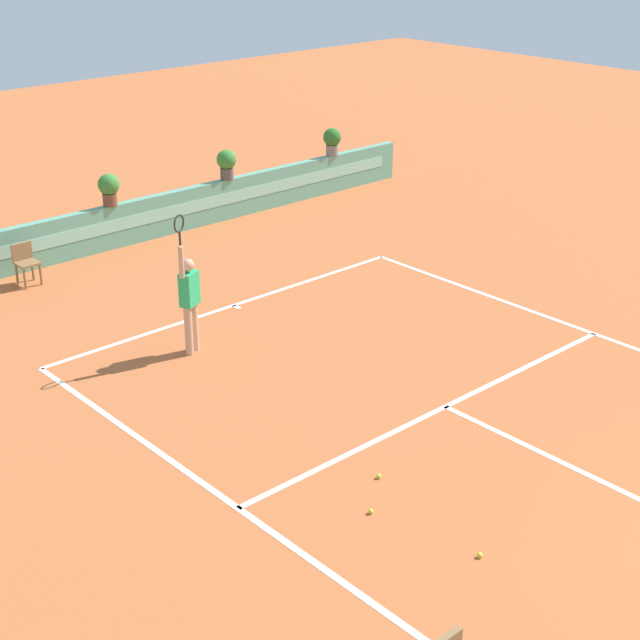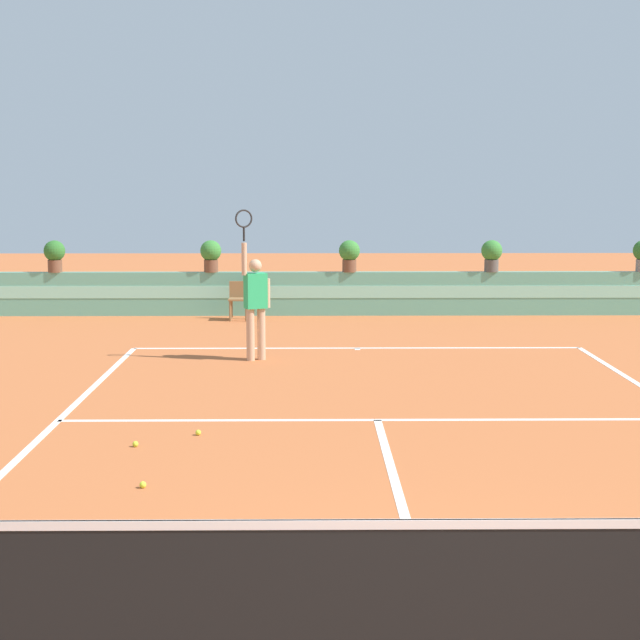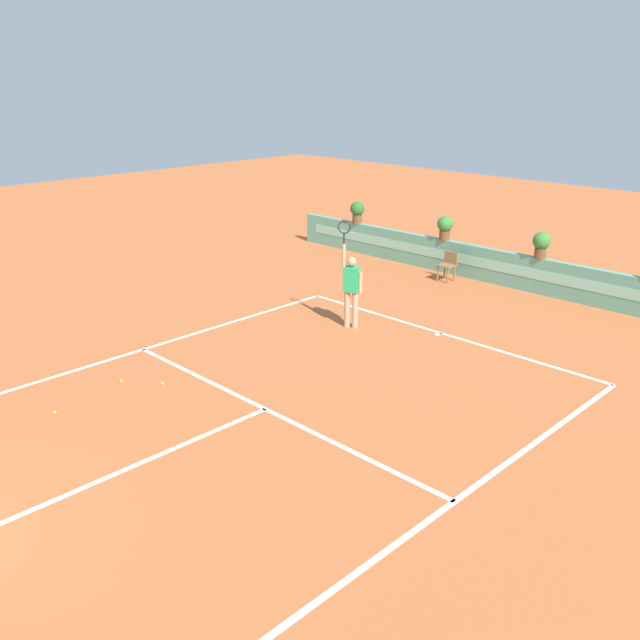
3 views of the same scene
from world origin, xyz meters
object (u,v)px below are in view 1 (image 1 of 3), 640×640
(ball_kid_chair, at_px, (26,262))
(potted_plant_right, at_px, (227,162))
(tennis_ball_by_sideline, at_px, (371,511))
(potted_plant_far_right, at_px, (332,140))
(tennis_ball_mid_court, at_px, (379,476))
(tennis_ball_near_baseline, at_px, (480,555))
(tennis_player, at_px, (189,297))
(potted_plant_centre, at_px, (109,188))

(ball_kid_chair, distance_m, potted_plant_right, 5.85)
(tennis_ball_by_sideline, distance_m, potted_plant_far_right, 14.89)
(tennis_ball_mid_court, distance_m, tennis_ball_by_sideline, 0.85)
(potted_plant_right, bearing_deg, tennis_ball_near_baseline, -114.53)
(potted_plant_far_right, bearing_deg, tennis_ball_by_sideline, -130.67)
(tennis_ball_mid_court, xyz_separation_m, potted_plant_right, (5.51, 10.72, 1.38))
(ball_kid_chair, relative_size, tennis_ball_mid_court, 12.50)
(potted_plant_right, bearing_deg, tennis_ball_mid_court, -117.19)
(tennis_ball_near_baseline, relative_size, potted_plant_right, 0.09)
(tennis_player, distance_m, potted_plant_far_right, 10.29)
(ball_kid_chair, relative_size, tennis_player, 0.33)
(tennis_ball_near_baseline, bearing_deg, tennis_ball_by_sideline, 102.68)
(tennis_ball_mid_court, height_order, potted_plant_right, potted_plant_right)
(potted_plant_far_right, bearing_deg, tennis_player, -146.44)
(tennis_ball_near_baseline, xyz_separation_m, tennis_ball_mid_court, (0.32, 2.06, 0.00))
(ball_kid_chair, xyz_separation_m, potted_plant_centre, (2.48, 0.73, 0.93))
(tennis_ball_near_baseline, height_order, tennis_ball_by_sideline, same)
(tennis_player, height_order, tennis_ball_by_sideline, tennis_player)
(tennis_ball_mid_court, height_order, potted_plant_centre, potted_plant_centre)
(tennis_player, relative_size, potted_plant_centre, 3.57)
(tennis_ball_by_sideline, relative_size, potted_plant_right, 0.09)
(tennis_ball_near_baseline, distance_m, tennis_ball_by_sideline, 1.58)
(tennis_ball_mid_court, height_order, tennis_ball_by_sideline, same)
(tennis_ball_near_baseline, bearing_deg, potted_plant_far_right, 53.91)
(tennis_ball_near_baseline, xyz_separation_m, potted_plant_centre, (2.58, 12.78, 1.38))
(tennis_player, xyz_separation_m, tennis_ball_near_baseline, (-0.74, -7.09, -1.02))
(potted_plant_far_right, bearing_deg, potted_plant_centre, 180.00)
(tennis_player, bearing_deg, tennis_ball_mid_court, -94.78)
(tennis_ball_near_baseline, distance_m, tennis_ball_mid_court, 2.08)
(potted_plant_far_right, bearing_deg, tennis_ball_near_baseline, -126.09)
(tennis_ball_mid_court, distance_m, potted_plant_right, 12.14)
(ball_kid_chair, xyz_separation_m, tennis_ball_mid_court, (0.22, -9.99, -0.44))
(tennis_ball_mid_court, xyz_separation_m, tennis_ball_by_sideline, (-0.67, -0.52, 0.00))
(tennis_player, xyz_separation_m, potted_plant_centre, (1.83, 5.68, 0.36))
(ball_kid_chair, distance_m, tennis_player, 5.03)
(ball_kid_chair, distance_m, potted_plant_far_right, 9.29)
(potted_plant_centre, distance_m, potted_plant_far_right, 6.73)
(tennis_ball_mid_court, bearing_deg, potted_plant_far_right, 50.02)
(tennis_ball_by_sideline, xyz_separation_m, potted_plant_far_right, (9.66, 11.24, 1.38))
(tennis_player, height_order, potted_plant_far_right, tennis_player)
(tennis_player, bearing_deg, potted_plant_right, 48.17)
(tennis_ball_by_sideline, bearing_deg, tennis_ball_near_baseline, -77.32)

